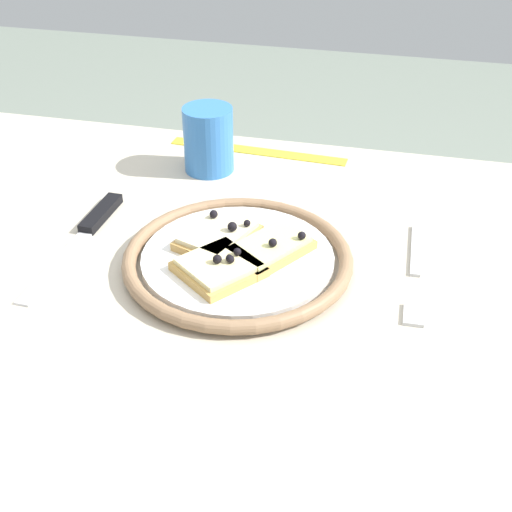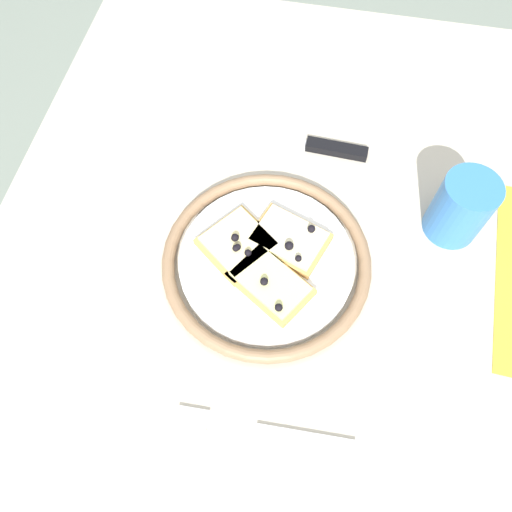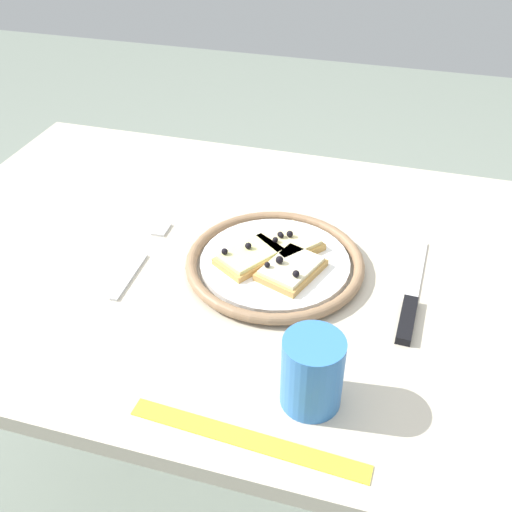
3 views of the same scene
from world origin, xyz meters
name	(u,v)px [view 2 (image 2 of 3)]	position (x,y,z in m)	size (l,w,h in m)	color
ground_plane	(253,401)	(0.00, 0.00, 0.00)	(6.00, 6.00, 0.00)	gray
dining_table	(251,318)	(0.00, 0.00, 0.60)	(1.12, 0.73, 0.70)	#BCB29E
plate	(266,261)	(0.04, -0.01, 0.71)	(0.27, 0.27, 0.02)	white
pizza_slice_near	(289,239)	(0.07, -0.04, 0.73)	(0.10, 0.11, 0.03)	tan
pizza_slice_far	(238,244)	(0.05, 0.03, 0.72)	(0.11, 0.11, 0.03)	tan
pizza_slice_side	(270,283)	(0.01, -0.02, 0.72)	(0.11, 0.12, 0.03)	tan
knife	(314,145)	(0.24, -0.05, 0.71)	(0.03, 0.24, 0.01)	silver
fork	(263,430)	(-0.16, -0.05, 0.70)	(0.02, 0.20, 0.00)	silver
cup	(461,208)	(0.14, -0.24, 0.75)	(0.07, 0.07, 0.09)	#3372BF
measuring_tape	(505,272)	(0.09, -0.32, 0.70)	(0.28, 0.02, 0.00)	yellow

